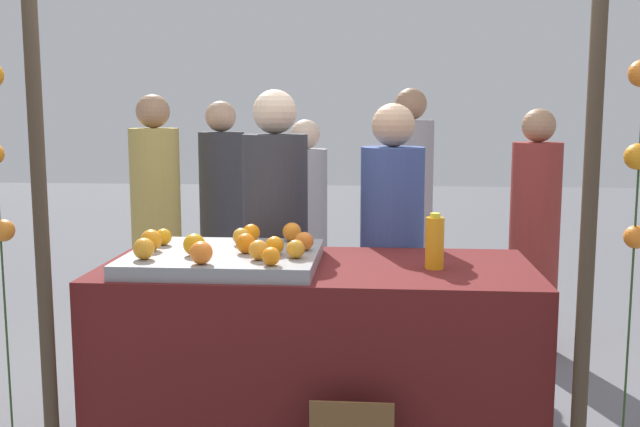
{
  "coord_description": "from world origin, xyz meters",
  "views": [
    {
      "loc": [
        0.27,
        -3.09,
        1.56
      ],
      "look_at": [
        0.0,
        0.15,
        1.1
      ],
      "focal_mm": 41.43,
      "sensor_mm": 36.0,
      "label": 1
    }
  ],
  "objects_px": {
    "orange_1": "(194,245)",
    "juice_bottle": "(435,242)",
    "orange_0": "(271,256)",
    "vendor_left": "(276,262)",
    "vendor_right": "(391,272)",
    "stall_counter": "(317,365)"
  },
  "relations": [
    {
      "from": "juice_bottle",
      "to": "vendor_right",
      "type": "height_order",
      "value": "vendor_right"
    },
    {
      "from": "orange_1",
      "to": "juice_bottle",
      "type": "xyz_separation_m",
      "value": [
        0.99,
        0.1,
        0.01
      ]
    },
    {
      "from": "orange_1",
      "to": "vendor_left",
      "type": "relative_size",
      "value": 0.06
    },
    {
      "from": "stall_counter",
      "to": "vendor_left",
      "type": "height_order",
      "value": "vendor_left"
    },
    {
      "from": "orange_1",
      "to": "orange_0",
      "type": "bearing_deg",
      "value": -26.07
    },
    {
      "from": "vendor_left",
      "to": "vendor_right",
      "type": "xyz_separation_m",
      "value": [
        0.59,
        -0.04,
        -0.03
      ]
    },
    {
      "from": "vendor_left",
      "to": "juice_bottle",
      "type": "bearing_deg",
      "value": -40.86
    },
    {
      "from": "stall_counter",
      "to": "orange_1",
      "type": "distance_m",
      "value": 0.76
    },
    {
      "from": "stall_counter",
      "to": "orange_0",
      "type": "bearing_deg",
      "value": -115.94
    },
    {
      "from": "stall_counter",
      "to": "vendor_left",
      "type": "relative_size",
      "value": 1.11
    },
    {
      "from": "orange_0",
      "to": "vendor_right",
      "type": "xyz_separation_m",
      "value": [
        0.48,
        0.89,
        -0.25
      ]
    },
    {
      "from": "orange_0",
      "to": "stall_counter",
      "type": "bearing_deg",
      "value": 64.06
    },
    {
      "from": "orange_1",
      "to": "juice_bottle",
      "type": "bearing_deg",
      "value": 5.8
    },
    {
      "from": "orange_0",
      "to": "orange_1",
      "type": "relative_size",
      "value": 0.79
    },
    {
      "from": "orange_1",
      "to": "vendor_right",
      "type": "xyz_separation_m",
      "value": [
        0.83,
        0.72,
        -0.26
      ]
    },
    {
      "from": "orange_0",
      "to": "vendor_right",
      "type": "bearing_deg",
      "value": 61.66
    },
    {
      "from": "vendor_right",
      "to": "orange_1",
      "type": "bearing_deg",
      "value": -138.94
    },
    {
      "from": "orange_0",
      "to": "vendor_left",
      "type": "xyz_separation_m",
      "value": [
        -0.11,
        0.93,
        -0.22
      ]
    },
    {
      "from": "juice_bottle",
      "to": "vendor_right",
      "type": "bearing_deg",
      "value": 105.16
    },
    {
      "from": "orange_0",
      "to": "juice_bottle",
      "type": "bearing_deg",
      "value": 22.68
    },
    {
      "from": "juice_bottle",
      "to": "vendor_left",
      "type": "relative_size",
      "value": 0.14
    },
    {
      "from": "orange_0",
      "to": "orange_1",
      "type": "distance_m",
      "value": 0.39
    }
  ]
}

